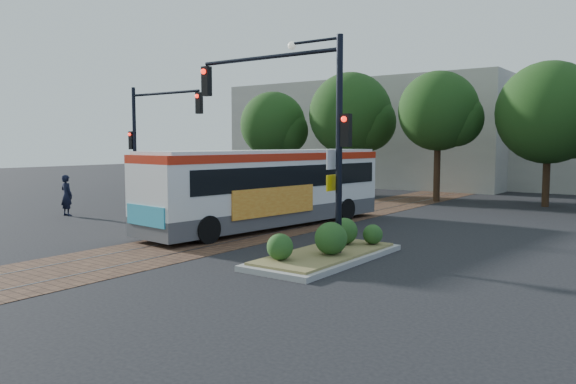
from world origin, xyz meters
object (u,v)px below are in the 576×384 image
officer (67,195)px  traffic_island (328,248)px  signal_pole_left (149,131)px  parked_car (227,191)px  signal_pole_main (302,112)px  city_bus (270,184)px

officer → traffic_island: bearing=175.3°
traffic_island → officer: bearing=175.2°
signal_pole_left → officer: size_ratio=3.25×
traffic_island → officer: size_ratio=2.81×
signal_pole_left → parked_car: (0.60, 4.86, -3.24)m
signal_pole_main → officer: 14.02m
traffic_island → parked_car: parked_car is taller
city_bus → traffic_island: 6.55m
city_bus → signal_pole_main: signal_pole_main is taller
signal_pole_left → officer: signal_pole_left is taller
city_bus → traffic_island: city_bus is taller
signal_pole_main → signal_pole_left: size_ratio=1.00×
city_bus → officer: city_bus is taller
signal_pole_main → traffic_island: bearing=-5.4°
officer → parked_car: (1.97, 8.53, -0.30)m
officer → parked_car: size_ratio=0.43×
city_bus → traffic_island: bearing=-31.1°
traffic_island → signal_pole_left: signal_pole_left is taller
officer → parked_car: bearing=-102.8°
signal_pole_main → officer: (-13.59, 1.13, -3.23)m
city_bus → signal_pole_left: bearing=179.7°
signal_pole_main → officer: bearing=175.3°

